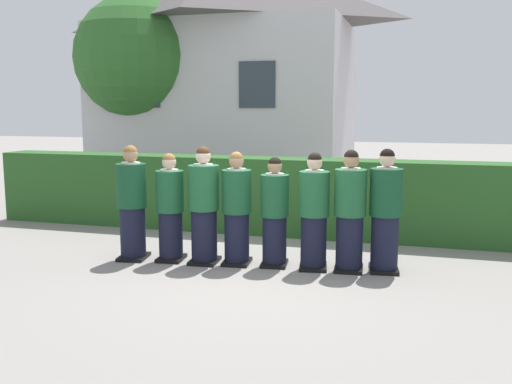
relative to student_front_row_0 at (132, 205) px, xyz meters
name	(u,v)px	position (x,y,z in m)	size (l,w,h in m)	color
ground_plane	(256,265)	(1.84, 0.18, -0.80)	(60.00, 60.00, 0.00)	gray
student_front_row_0	(132,205)	(0.00, 0.00, 0.00)	(0.46, 0.54, 1.68)	black
student_front_row_1	(170,210)	(0.57, 0.08, -0.05)	(0.41, 0.49, 1.57)	black
student_front_row_2	(204,208)	(1.09, 0.09, 0.00)	(0.44, 0.51, 1.68)	black
student_front_row_3	(237,211)	(1.56, 0.17, -0.04)	(0.42, 0.53, 1.61)	black
student_front_row_4	(275,214)	(2.10, 0.23, -0.07)	(0.41, 0.51, 1.54)	black
student_front_row_5	(314,214)	(2.66, 0.23, -0.03)	(0.45, 0.52, 1.62)	black
student_front_row_6	(350,214)	(3.15, 0.28, -0.01)	(0.43, 0.51, 1.66)	black
student_front_row_7	(385,213)	(3.61, 0.38, 0.00)	(0.45, 0.55, 1.68)	black
hedge	(290,196)	(1.84, 2.29, -0.13)	(11.39, 0.70, 1.34)	#285623
school_building_main	(228,68)	(-1.32, 8.15, 2.51)	(7.07, 4.62, 6.45)	silver
oak_tree_left	(136,58)	(-3.30, 6.50, 2.70)	(3.21, 3.21, 5.12)	brown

